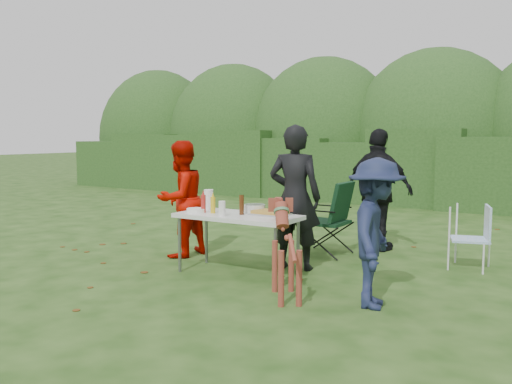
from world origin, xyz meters
The scene contains 20 objects.
ground centered at (0.00, 0.00, 0.00)m, with size 80.00×80.00×0.00m, color #1E4211.
hedge_row centered at (0.00, 8.00, 0.85)m, with size 22.00×1.40×1.70m, color #23471C.
shrub_backdrop centered at (0.00, 9.60, 1.60)m, with size 20.00×2.60×3.20m, color #3D6628.
folding_table centered at (-0.14, 0.26, 0.69)m, with size 1.50×0.70×0.74m.
person_cook centered at (0.33, 0.86, 0.92)m, with size 0.67×0.44×1.83m, color black.
person_red_jacket centered at (-1.37, 0.68, 0.81)m, with size 0.79×0.61×1.62m, color #BD0C00.
person_black_puffy centered at (0.87, 2.49, 0.90)m, with size 1.05×0.44×1.79m, color black.
child centered at (1.71, -0.11, 0.74)m, with size 0.96×0.55×1.48m, color #1A2344.
dog centered at (0.84, -0.33, 0.49)m, with size 1.03×0.41×0.98m, color brown, non-canonical shape.
camping_chair centered at (0.33, 1.82, 0.53)m, with size 0.66×0.66×1.06m, color black, non-canonical shape.
lawn_chair centered at (2.23, 2.02, 0.41)m, with size 0.49×0.49×0.82m, color #66A1E3, non-canonical shape.
food_tray centered at (0.22, 0.42, 0.75)m, with size 0.45×0.30×0.02m, color #B7B7BA.
focaccia_bread centered at (0.22, 0.42, 0.78)m, with size 0.40×0.26×0.04m, color gold.
mustard_bottle centered at (-0.46, 0.18, 0.84)m, with size 0.06×0.06×0.20m, color gold.
ketchup_bottle centered at (-0.58, 0.16, 0.85)m, with size 0.06×0.06×0.22m, color red.
beer_bottle centered at (-0.09, 0.26, 0.86)m, with size 0.06×0.06×0.24m, color #47230F.
paper_towel_roll centered at (-0.69, 0.42, 0.87)m, with size 0.12×0.12×0.26m, color white.
cup_stack centered at (-0.22, 0.04, 0.83)m, with size 0.08×0.08×0.18m, color white.
pasta_bowl centered at (-0.05, 0.50, 0.79)m, with size 0.26×0.26×0.10m, color silver.
plate_stack centered at (-0.68, 0.14, 0.77)m, with size 0.24×0.24×0.05m, color white.
Camera 1 is at (3.41, -5.19, 1.70)m, focal length 38.00 mm.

